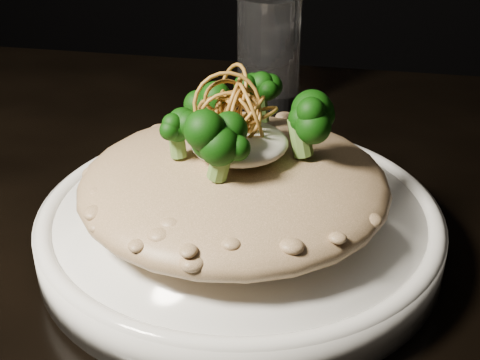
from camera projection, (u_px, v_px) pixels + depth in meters
name	position (u px, v px, depth m)	size (l,w,h in m)	color
table	(201.00, 323.00, 0.54)	(1.10, 0.80, 0.75)	black
plate	(240.00, 228.00, 0.49)	(0.29, 0.29, 0.03)	white
risotto	(234.00, 184.00, 0.47)	(0.22, 0.22, 0.05)	brown
broccoli	(237.00, 115.00, 0.45)	(0.14, 0.14, 0.05)	black
cheese	(240.00, 143.00, 0.45)	(0.07, 0.07, 0.02)	white
shallots	(240.00, 100.00, 0.45)	(0.05, 0.05, 0.03)	brown
drinking_glass	(269.00, 51.00, 0.71)	(0.07, 0.07, 0.12)	white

